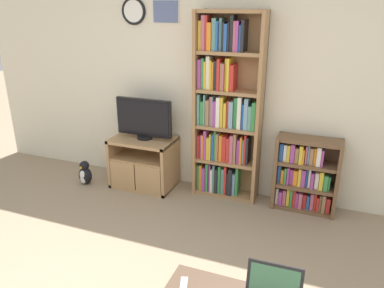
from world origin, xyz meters
name	(u,v)px	position (x,y,z in m)	size (l,w,h in m)	color
wall_back	(214,79)	(-0.01, 2.40, 1.30)	(6.09, 0.09, 2.60)	beige
tv_stand	(143,162)	(-0.77, 2.10, 0.30)	(0.74, 0.48, 0.60)	tan
television	(144,119)	(-0.75, 2.12, 0.84)	(0.68, 0.18, 0.47)	black
bookshelf_tall	(225,112)	(0.17, 2.25, 0.98)	(0.73, 0.25, 2.03)	#9E754C
bookshelf_short	(305,176)	(1.07, 2.24, 0.38)	(0.65, 0.27, 0.80)	brown
remote_near_laptop	(184,287)	(0.54, 0.16, 0.47)	(0.09, 0.17, 0.02)	#99999E
penguin_figurine	(85,174)	(-1.46, 1.87, 0.14)	(0.16, 0.15, 0.30)	black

